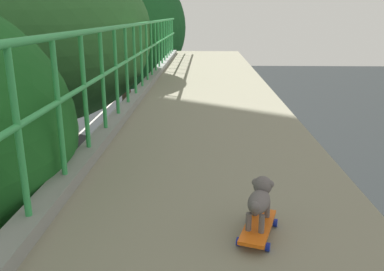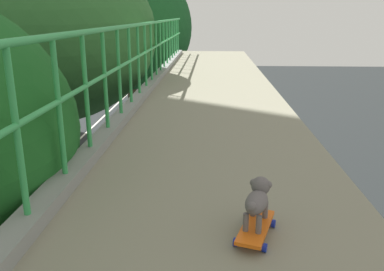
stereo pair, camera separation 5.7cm
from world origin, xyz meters
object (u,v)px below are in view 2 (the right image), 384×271
at_px(car_white_fifth, 5,246).
at_px(small_dog, 258,198).
at_px(toy_skateboard, 256,228).
at_px(city_bus, 20,121).

height_order(car_white_fifth, small_dog, small_dog).
relative_size(toy_skateboard, small_dog, 1.35).
xyz_separation_m(car_white_fifth, toy_skateboard, (6.30, -7.75, 5.23)).
bearing_deg(toy_skateboard, small_dog, 78.68).
bearing_deg(small_dog, car_white_fifth, 129.32).
bearing_deg(city_bus, toy_skateboard, -59.40).
relative_size(car_white_fifth, toy_skateboard, 8.15).
bearing_deg(car_white_fifth, small_dog, -50.68).
xyz_separation_m(car_white_fifth, city_bus, (-3.69, 9.13, 1.32)).
distance_m(city_bus, toy_skateboard, 20.00).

